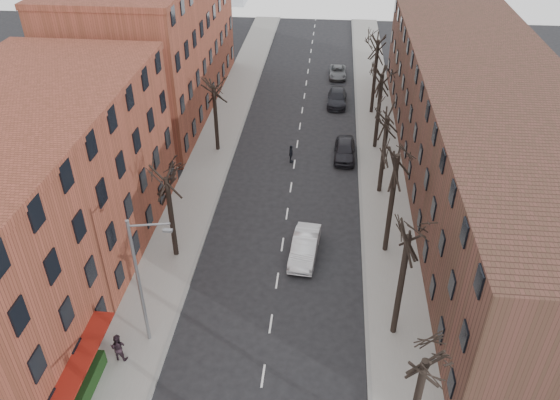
# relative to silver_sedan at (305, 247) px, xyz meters

# --- Properties ---
(sidewalk_left) EXTENTS (4.00, 90.00, 0.15)m
(sidewalk_left) POSITION_rel_silver_sedan_xyz_m (-9.73, 16.16, -0.76)
(sidewalk_left) COLOR gray
(sidewalk_left) RESTS_ON ground
(sidewalk_right) EXTENTS (4.00, 90.00, 0.15)m
(sidewalk_right) POSITION_rel_silver_sedan_xyz_m (6.27, 16.16, -0.76)
(sidewalk_right) COLOR gray
(sidewalk_right) RESTS_ON ground
(building_left_near) EXTENTS (12.00, 26.00, 12.00)m
(building_left_near) POSITION_rel_silver_sedan_xyz_m (-17.73, -3.84, 5.16)
(building_left_near) COLOR brown
(building_left_near) RESTS_ON ground
(building_left_far) EXTENTS (12.00, 28.00, 14.00)m
(building_left_far) POSITION_rel_silver_sedan_xyz_m (-17.73, 25.16, 6.16)
(building_left_far) COLOR brown
(building_left_far) RESTS_ON ground
(building_right) EXTENTS (12.00, 50.00, 10.00)m
(building_right) POSITION_rel_silver_sedan_xyz_m (14.27, 11.16, 4.16)
(building_right) COLOR #4F2D25
(building_right) RESTS_ON ground
(awning_left) EXTENTS (1.20, 7.00, 0.15)m
(awning_left) POSITION_rel_silver_sedan_xyz_m (-11.13, -12.84, -0.84)
(awning_left) COLOR maroon
(awning_left) RESTS_ON ground
(hedge) EXTENTS (0.80, 6.00, 1.00)m
(hedge) POSITION_rel_silver_sedan_xyz_m (-11.23, -13.84, -0.19)
(hedge) COLOR black
(hedge) RESTS_ON sidewalk_left
(tree_right_b) EXTENTS (5.20, 5.20, 10.80)m
(tree_right_b) POSITION_rel_silver_sedan_xyz_m (5.87, -6.84, -0.84)
(tree_right_b) COLOR black
(tree_right_b) RESTS_ON ground
(tree_right_c) EXTENTS (5.20, 5.20, 11.60)m
(tree_right_c) POSITION_rel_silver_sedan_xyz_m (5.87, 1.16, -0.84)
(tree_right_c) COLOR black
(tree_right_c) RESTS_ON ground
(tree_right_d) EXTENTS (5.20, 5.20, 10.00)m
(tree_right_d) POSITION_rel_silver_sedan_xyz_m (5.87, 9.16, -0.84)
(tree_right_d) COLOR black
(tree_right_d) RESTS_ON ground
(tree_right_e) EXTENTS (5.20, 5.20, 10.80)m
(tree_right_e) POSITION_rel_silver_sedan_xyz_m (5.87, 17.16, -0.84)
(tree_right_e) COLOR black
(tree_right_e) RESTS_ON ground
(tree_right_f) EXTENTS (5.20, 5.20, 11.60)m
(tree_right_f) POSITION_rel_silver_sedan_xyz_m (5.87, 25.16, -0.84)
(tree_right_f) COLOR black
(tree_right_f) RESTS_ON ground
(tree_left_a) EXTENTS (5.20, 5.20, 9.50)m
(tree_left_a) POSITION_rel_silver_sedan_xyz_m (-9.33, -0.84, -0.84)
(tree_left_a) COLOR black
(tree_left_a) RESTS_ON ground
(tree_left_b) EXTENTS (5.20, 5.20, 9.50)m
(tree_left_b) POSITION_rel_silver_sedan_xyz_m (-9.33, 15.16, -0.84)
(tree_left_b) COLOR black
(tree_left_b) RESTS_ON ground
(streetlight) EXTENTS (2.45, 0.22, 9.03)m
(streetlight) POSITION_rel_silver_sedan_xyz_m (-8.75, -8.84, 4.18)
(streetlight) COLOR slate
(streetlight) RESTS_ON ground
(silver_sedan) EXTENTS (2.22, 5.22, 1.67)m
(silver_sedan) POSITION_rel_silver_sedan_xyz_m (0.00, 0.00, 0.00)
(silver_sedan) COLOR silver
(silver_sedan) RESTS_ON ground
(parked_car_near) EXTENTS (2.05, 4.93, 1.67)m
(parked_car_near) POSITION_rel_silver_sedan_xyz_m (2.90, 14.85, -0.00)
(parked_car_near) COLOR black
(parked_car_near) RESTS_ON ground
(parked_car_mid) EXTENTS (2.27, 5.29, 1.52)m
(parked_car_mid) POSITION_rel_silver_sedan_xyz_m (2.07, 27.20, -0.08)
(parked_car_mid) COLOR black
(parked_car_mid) RESTS_ON ground
(parked_car_far) EXTENTS (2.11, 4.49, 1.24)m
(parked_car_far) POSITION_rel_silver_sedan_xyz_m (2.07, 35.58, -0.22)
(parked_car_far) COLOR #5B5E63
(parked_car_far) RESTS_ON ground
(pedestrian_b) EXTENTS (0.94, 0.75, 1.87)m
(pedestrian_b) POSITION_rel_silver_sedan_xyz_m (-10.17, -10.49, 0.25)
(pedestrian_b) COLOR black
(pedestrian_b) RESTS_ON sidewalk_left
(pedestrian_crossing) EXTENTS (0.45, 1.04, 1.76)m
(pedestrian_crossing) POSITION_rel_silver_sedan_xyz_m (-2.08, 13.53, 0.04)
(pedestrian_crossing) COLOR black
(pedestrian_crossing) RESTS_ON ground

